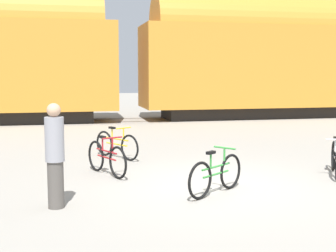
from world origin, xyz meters
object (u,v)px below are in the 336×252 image
at_px(bicycle_maroon, 107,158).
at_px(bicycle_yellow, 117,145).
at_px(bicycle_green, 216,175).
at_px(person_in_grey, 55,155).
at_px(bicycle_silver, 335,159).
at_px(freight_train, 129,53).

xyz_separation_m(bicycle_maroon, bicycle_yellow, (0.42, 1.90, -0.01)).
bearing_deg(bicycle_green, bicycle_maroon, 131.89).
distance_m(bicycle_yellow, person_in_grey, 4.44).
height_order(bicycle_silver, bicycle_green, bicycle_green).
xyz_separation_m(freight_train, person_in_grey, (-3.01, -13.51, -2.17)).
bearing_deg(person_in_grey, bicycle_yellow, -47.82).
bearing_deg(freight_train, bicycle_maroon, -100.10).
bearing_deg(person_in_grey, freight_train, -41.55).
xyz_separation_m(freight_train, bicycle_maroon, (-2.00, -11.23, -2.67)).
height_order(bicycle_silver, person_in_grey, person_in_grey).
xyz_separation_m(freight_train, bicycle_silver, (2.76, -12.28, -2.68)).
height_order(freight_train, bicycle_yellow, freight_train).
height_order(bicycle_green, person_in_grey, person_in_grey).
height_order(bicycle_maroon, bicycle_yellow, bicycle_maroon).
distance_m(bicycle_green, person_in_grey, 2.86).
bearing_deg(bicycle_yellow, bicycle_green, -70.58).
relative_size(bicycle_green, person_in_grey, 0.78).
height_order(freight_train, bicycle_silver, freight_train).
height_order(freight_train, person_in_grey, freight_train).
relative_size(bicycle_silver, bicycle_green, 1.13).
relative_size(freight_train, person_in_grey, 16.33).
relative_size(bicycle_silver, bicycle_yellow, 1.03).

